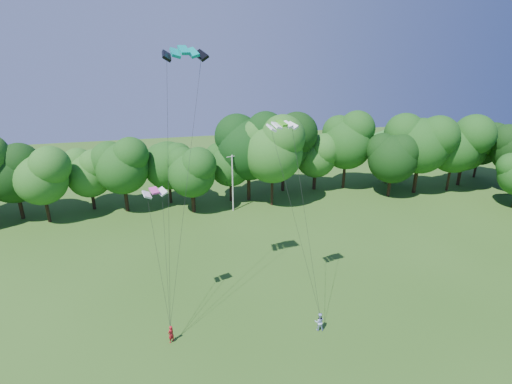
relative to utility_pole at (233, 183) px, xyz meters
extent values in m
cylinder|color=beige|center=(0.00, 0.00, -0.12)|extent=(0.20, 0.20, 8.05)
cube|color=beige|center=(0.00, 0.00, 3.71)|extent=(1.56, 0.56, 0.08)
imported|color=#B51720|center=(-9.13, -24.57, -3.38)|extent=(0.65, 0.65, 1.52)
imported|color=#AFC2F3|center=(2.78, -25.80, -3.34)|extent=(0.90, 0.77, 1.61)
cube|color=#048F87|center=(-6.52, -19.65, 17.54)|extent=(3.40, 1.97, 0.67)
cube|color=green|center=(0.47, -21.50, 12.27)|extent=(2.53, 1.63, 0.37)
cube|color=#E13EA6|center=(-9.50, -20.82, 7.33)|extent=(2.02, 1.48, 0.36)
cylinder|color=#322513|center=(2.97, 3.54, -1.73)|extent=(0.51, 0.51, 4.82)
ellipsoid|color=black|center=(2.97, 3.54, 4.63)|extent=(9.64, 9.64, 10.52)
cylinder|color=#372516|center=(26.80, 5.80, -2.26)|extent=(0.50, 0.50, 3.76)
ellipsoid|color=#22651F|center=(26.80, 5.80, 2.70)|extent=(7.52, 7.52, 8.21)
camera|label=1|loc=(-8.14, -50.69, 18.26)|focal=28.00mm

